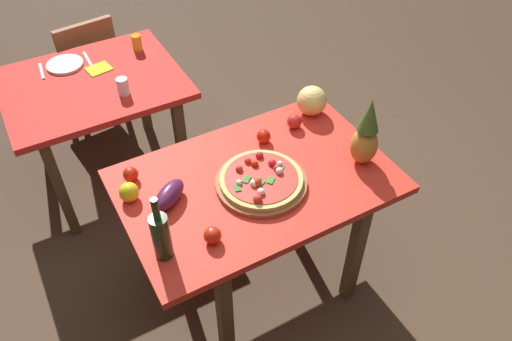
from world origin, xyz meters
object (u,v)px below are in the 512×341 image
object	(u,v)px
wine_bottle	(161,235)
knife_utensil	(88,59)
pizza	(261,178)
dining_chair	(88,65)
pineapple_left	(366,135)
display_table	(256,192)
bell_pepper	(129,192)
melon	(312,101)
drinking_glass_juice	(137,43)
background_table	(95,96)
eggplant	(169,195)
tomato_by_bottle	(212,235)
dinner_plate	(65,64)
drinking_glass_water	(123,86)
tomato_near_board	(131,174)
napkin_folded	(99,69)
pizza_board	(261,183)
tomato_beside_pepper	(264,136)
tomato_at_corner	(294,121)
fork_utensil	(42,71)

from	to	relation	value
wine_bottle	knife_utensil	xyz separation A→B (m)	(0.14, 1.63, -0.12)
pizza	knife_utensil	xyz separation A→B (m)	(-0.40, 1.47, -0.04)
dining_chair	pineapple_left	xyz separation A→B (m)	(0.86, -1.98, 0.44)
display_table	bell_pepper	size ratio (longest dim) A/B	13.08
display_table	melon	world-z (taller)	melon
melon	drinking_glass_juice	xyz separation A→B (m)	(-0.60, 1.09, -0.03)
background_table	eggplant	size ratio (longest dim) A/B	5.15
tomato_by_bottle	dinner_plate	bearing A→B (deg)	96.98
dining_chair	drinking_glass_juice	world-z (taller)	drinking_glass_juice
wine_bottle	drinking_glass_water	bearing A→B (deg)	79.31
background_table	tomato_near_board	bearing A→B (deg)	-94.03
drinking_glass_water	napkin_folded	distance (m)	0.33
tomato_near_board	drinking_glass_juice	distance (m)	1.19
display_table	dining_chair	distance (m)	1.88
pineapple_left	drinking_glass_water	world-z (taller)	pineapple_left
pizza_board	pineapple_left	size ratio (longest dim) A/B	1.18
eggplant	drinking_glass_juice	size ratio (longest dim) A/B	2.00
background_table	pineapple_left	bearing A→B (deg)	-54.17
drinking_glass_water	dinner_plate	distance (m)	0.51
tomato_near_board	pizza	bearing A→B (deg)	-32.21
drinking_glass_juice	bell_pepper	bearing A→B (deg)	-111.07
pizza_board	tomato_beside_pepper	world-z (taller)	tomato_beside_pepper
pineapple_left	tomato_at_corner	world-z (taller)	pineapple_left
melon	tomato_beside_pepper	xyz separation A→B (m)	(-0.35, -0.09, -0.04)
dining_chair	tomato_at_corner	world-z (taller)	dining_chair
display_table	pizza_board	xyz separation A→B (m)	(0.00, -0.05, 0.11)
melon	knife_utensil	world-z (taller)	melon
display_table	knife_utensil	world-z (taller)	knife_utensil
dinner_plate	dining_chair	bearing A→B (deg)	64.97
tomato_near_board	tomato_by_bottle	xyz separation A→B (m)	(0.18, -0.51, 0.00)
display_table	napkin_folded	xyz separation A→B (m)	(-0.38, 1.29, 0.10)
display_table	drinking_glass_juice	size ratio (longest dim) A/B	12.81
dinner_plate	knife_utensil	distance (m)	0.14
drinking_glass_juice	tomato_near_board	bearing A→B (deg)	-111.00
display_table	pizza_board	bearing A→B (deg)	-89.89
dining_chair	drinking_glass_juice	bearing A→B (deg)	113.60
drinking_glass_juice	eggplant	bearing A→B (deg)	-103.60
pizza	drinking_glass_juice	bearing A→B (deg)	93.54
drinking_glass_juice	pizza_board	bearing A→B (deg)	-86.45
melon	dinner_plate	xyz separation A→B (m)	(-1.05, 1.13, -0.07)
knife_utensil	napkin_folded	distance (m)	0.14
tomato_by_bottle	fork_utensil	bearing A→B (deg)	101.67
background_table	tomato_beside_pepper	xyz separation A→B (m)	(0.61, -0.97, 0.14)
fork_utensil	tomato_by_bottle	bearing A→B (deg)	-72.98
dining_chair	dinner_plate	size ratio (longest dim) A/B	3.86
display_table	napkin_folded	distance (m)	1.34
dinner_plate	tomato_beside_pepper	bearing A→B (deg)	-59.83
bell_pepper	knife_utensil	size ratio (longest dim) A/B	0.54
pizza	napkin_folded	xyz separation A→B (m)	(-0.38, 1.33, -0.04)
pineapple_left	wine_bottle	bearing A→B (deg)	-176.84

